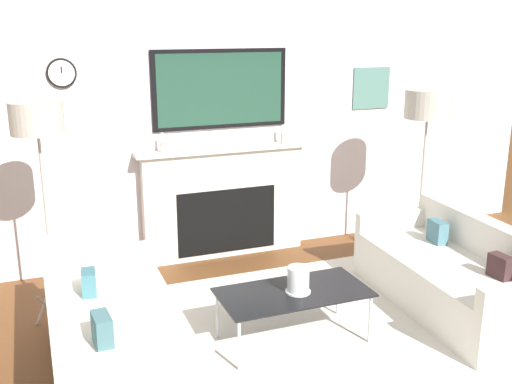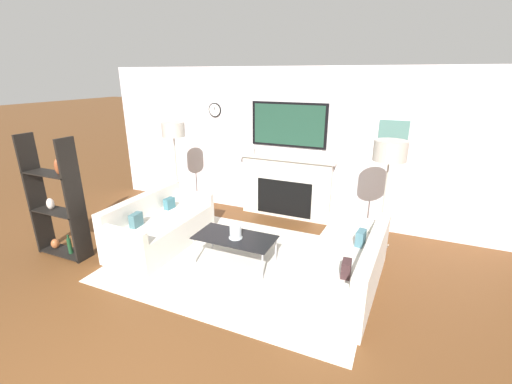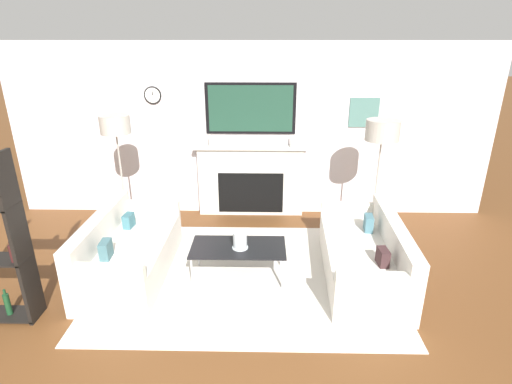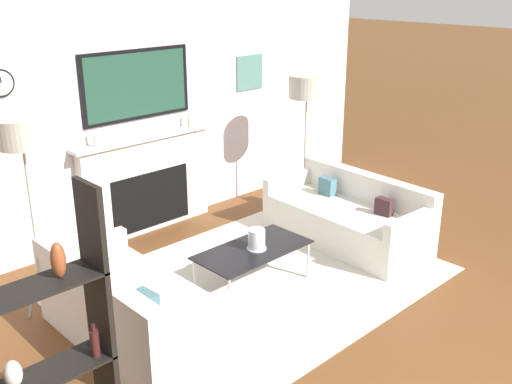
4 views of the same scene
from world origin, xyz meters
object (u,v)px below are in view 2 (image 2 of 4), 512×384
object	(u,v)px
coffee_table	(235,238)
shelf_unit	(56,203)
couch_left	(160,228)
couch_right	(345,268)
floor_lamp_left	(173,131)
hurricane_candle	(236,232)
floor_lamp_right	(390,152)

from	to	relation	value
coffee_table	shelf_unit	size ratio (longest dim) A/B	0.63
couch_left	couch_right	bearing A→B (deg)	-0.04
shelf_unit	floor_lamp_left	bearing A→B (deg)	65.79
coffee_table	shelf_unit	bearing A→B (deg)	-162.07
coffee_table	couch_left	bearing A→B (deg)	178.44
couch_right	hurricane_candle	bearing A→B (deg)	-177.71
floor_lamp_left	hurricane_candle	bearing A→B (deg)	-30.94
hurricane_candle	shelf_unit	size ratio (longest dim) A/B	0.11
coffee_table	floor_lamp_left	distance (m)	2.30
hurricane_candle	shelf_unit	xyz separation A→B (m)	(-2.49, -0.77, 0.31)
coffee_table	hurricane_candle	size ratio (longest dim) A/B	5.61
hurricane_candle	shelf_unit	world-z (taller)	shelf_unit
couch_left	coffee_table	bearing A→B (deg)	-1.56
couch_right	shelf_unit	world-z (taller)	shelf_unit
hurricane_candle	floor_lamp_left	xyz separation A→B (m)	(-1.69, 1.01, 1.14)
coffee_table	shelf_unit	world-z (taller)	shelf_unit
floor_lamp_left	couch_right	bearing A→B (deg)	-16.60
couch_left	floor_lamp_right	size ratio (longest dim) A/B	1.00
couch_right	floor_lamp_left	world-z (taller)	floor_lamp_left
couch_left	shelf_unit	bearing A→B (deg)	-143.29
couch_left	floor_lamp_left	size ratio (longest dim) A/B	0.98
floor_lamp_right	shelf_unit	size ratio (longest dim) A/B	0.98
couch_left	couch_right	world-z (taller)	couch_left
coffee_table	floor_lamp_right	world-z (taller)	floor_lamp_right
couch_left	shelf_unit	size ratio (longest dim) A/B	0.98
floor_lamp_right	shelf_unit	bearing A→B (deg)	-157.51
shelf_unit	floor_lamp_right	bearing A→B (deg)	22.49
floor_lamp_left	shelf_unit	world-z (taller)	same
couch_right	floor_lamp_right	world-z (taller)	floor_lamp_right
coffee_table	floor_lamp_left	size ratio (longest dim) A/B	0.63
floor_lamp_left	shelf_unit	bearing A→B (deg)	-114.21
couch_left	floor_lamp_left	distance (m)	1.69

